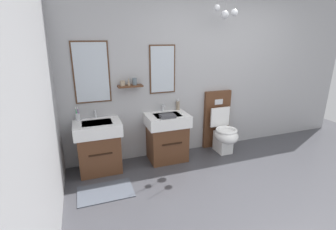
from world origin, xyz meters
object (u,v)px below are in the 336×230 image
(vanity_sink_left, at_px, (99,145))
(toothbrush_cup, at_px, (78,117))
(toilet, at_px, (221,129))
(soap_dispenser, at_px, (178,105))
(folded_hand_towel, at_px, (168,116))
(vanity_sink_right, at_px, (167,136))

(vanity_sink_left, bearing_deg, toothbrush_cup, 145.37)
(vanity_sink_left, xyz_separation_m, toilet, (2.01, 0.01, -0.01))
(vanity_sink_left, relative_size, toothbrush_cup, 3.76)
(toothbrush_cup, relative_size, soap_dispenser, 1.13)
(toilet, relative_size, soap_dispenser, 5.71)
(folded_hand_towel, bearing_deg, toilet, 8.43)
(vanity_sink_left, distance_m, toothbrush_cup, 0.50)
(soap_dispenser, xyz_separation_m, folded_hand_towel, (-0.29, -0.32, -0.05))
(toothbrush_cup, bearing_deg, toilet, -4.08)
(toothbrush_cup, relative_size, folded_hand_towel, 0.90)
(soap_dispenser, bearing_deg, vanity_sink_right, -144.88)
(vanity_sink_right, relative_size, toilet, 0.74)
(toilet, xyz_separation_m, soap_dispenser, (-0.73, 0.17, 0.44))
(vanity_sink_right, bearing_deg, soap_dispenser, 35.12)
(soap_dispenser, bearing_deg, folded_hand_towel, -132.10)
(vanity_sink_left, height_order, toilet, toilet)
(toothbrush_cup, distance_m, folded_hand_towel, 1.27)
(vanity_sink_right, height_order, folded_hand_towel, folded_hand_towel)
(folded_hand_towel, bearing_deg, vanity_sink_right, 74.63)
(soap_dispenser, relative_size, folded_hand_towel, 0.80)
(toothbrush_cup, height_order, folded_hand_towel, toothbrush_cup)
(toilet, distance_m, toothbrush_cup, 2.30)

